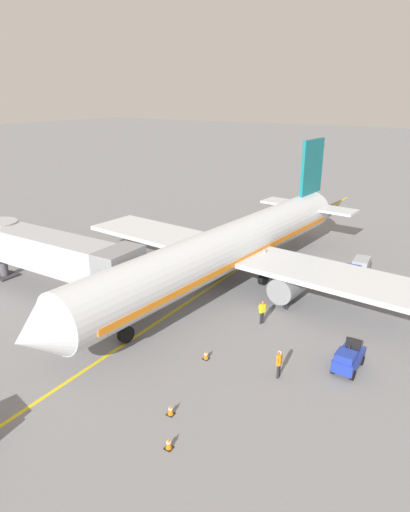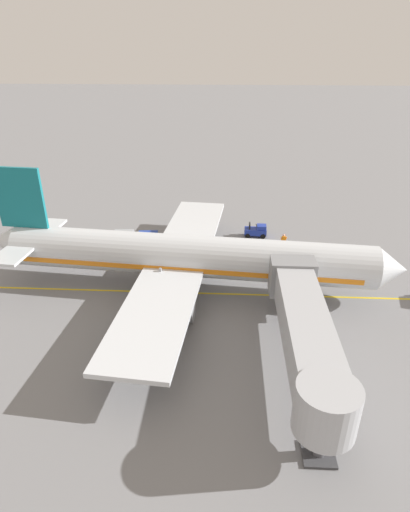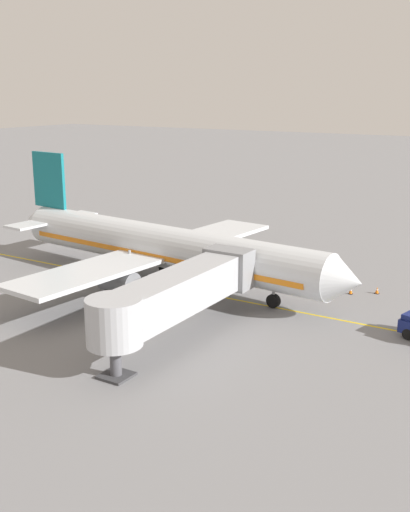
{
  "view_description": "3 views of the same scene",
  "coord_description": "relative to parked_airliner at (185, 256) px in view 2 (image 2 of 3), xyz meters",
  "views": [
    {
      "loc": [
        -17.41,
        28.4,
        14.89
      ],
      "look_at": [
        0.77,
        -0.48,
        2.45
      ],
      "focal_mm": 31.35,
      "sensor_mm": 36.0,
      "label": 1
    },
    {
      "loc": [
        32.18,
        2.09,
        20.24
      ],
      "look_at": [
        -1.22,
        0.31,
        3.14
      ],
      "focal_mm": 29.66,
      "sensor_mm": 36.0,
      "label": 2
    },
    {
      "loc": [
        42.63,
        29.98,
        16.53
      ],
      "look_at": [
        -2.61,
        2.04,
        2.48
      ],
      "focal_mm": 44.04,
      "sensor_mm": 36.0,
      "label": 3
    }
  ],
  "objects": [
    {
      "name": "baggage_tug_lead",
      "position": [
        -11.72,
        7.01,
        -2.47
      ],
      "size": [
        1.35,
        2.54,
        1.62
      ],
      "color": "#1E339E",
      "rests_on": "ground"
    },
    {
      "name": "safety_cone_nose_left",
      "position": [
        -4.31,
        10.39,
        -2.9
      ],
      "size": [
        0.36,
        0.36,
        0.59
      ],
      "color": "black",
      "rests_on": "ground"
    },
    {
      "name": "safety_cone_nose_right",
      "position": [
        -6.7,
        17.33,
        -2.9
      ],
      "size": [
        0.36,
        0.36,
        0.59
      ],
      "color": "black",
      "rests_on": "ground"
    },
    {
      "name": "ground_crew_wing_walker",
      "position": [
        -5.22,
        4.61,
        -2.23
      ],
      "size": [
        0.37,
        0.7,
        1.69
      ],
      "color": "#232328",
      "rests_on": "ground"
    },
    {
      "name": "baggage_cart_front",
      "position": [
        -8.6,
        -4.97,
        -2.24
      ],
      "size": [
        1.45,
        2.94,
        1.58
      ],
      "color": "#4C4C51",
      "rests_on": "ground"
    },
    {
      "name": "ground_crew_marshaller",
      "position": [
        -5.77,
        1.71,
        -2.23
      ],
      "size": [
        0.72,
        0.33,
        1.69
      ],
      "color": "#232328",
      "rests_on": "ground"
    },
    {
      "name": "parked_airliner",
      "position": [
        0.0,
        0.0,
        0.0
      ],
      "size": [
        30.35,
        37.35,
        10.63
      ],
      "color": "silver",
      "rests_on": "ground"
    },
    {
      "name": "jet_bridge",
      "position": [
        10.7,
        8.85,
        0.27
      ],
      "size": [
        16.18,
        3.5,
        4.98
      ],
      "color": "#A8AAAF",
      "rests_on": "ground"
    },
    {
      "name": "safety_cone_wing_tip",
      "position": [
        -5.44,
        15.48,
        -2.9
      ],
      "size": [
        0.36,
        0.36,
        0.59
      ],
      "color": "black",
      "rests_on": "ground"
    },
    {
      "name": "ground_crew_loader",
      "position": [
        -8.68,
        9.77,
        -2.23
      ],
      "size": [
        0.28,
        0.73,
        1.69
      ],
      "color": "#232328",
      "rests_on": "ground"
    },
    {
      "name": "gate_lead_in_line",
      "position": [
        0.95,
        1.41,
        -3.18
      ],
      "size": [
        0.24,
        80.0,
        0.01
      ],
      "primitive_type": "cube",
      "color": "gold",
      "rests_on": "ground"
    },
    {
      "name": "ground_plane",
      "position": [
        0.95,
        1.41,
        -3.19
      ],
      "size": [
        400.0,
        400.0,
        0.0
      ],
      "primitive_type": "plane",
      "color": "slate"
    },
    {
      "name": "baggage_cart_second_in_train",
      "position": [
        -8.76,
        -7.7,
        -2.24
      ],
      "size": [
        1.45,
        2.94,
        1.58
      ],
      "color": "#4C4C51",
      "rests_on": "ground"
    }
  ]
}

